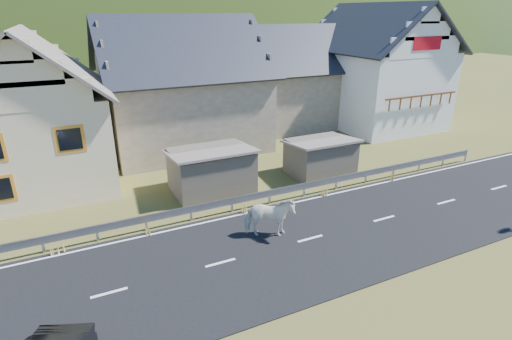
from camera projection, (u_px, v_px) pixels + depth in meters
ground at (310, 239)px, 16.65m from camera, size 160.00×160.00×0.00m
road at (310, 239)px, 16.65m from camera, size 60.00×7.00×0.04m
lane_markings at (310, 239)px, 16.64m from camera, size 60.00×6.60×0.01m
guardrail at (270, 194)px, 19.53m from camera, size 28.10×0.09×0.75m
shed_left at (211, 171)px, 20.89m from camera, size 4.30×3.30×2.40m
shed_right at (320, 157)px, 23.12m from camera, size 3.80×2.90×2.20m
house_cream at (30, 103)px, 21.08m from camera, size 7.80×9.80×8.30m
house_stone_a at (181, 78)px, 27.11m from camera, size 10.80×9.80×8.90m
house_stone_b at (293, 72)px, 32.95m from camera, size 9.80×8.80×8.10m
house_white at (375, 62)px, 32.54m from camera, size 8.80×10.80×9.70m
mountain at (96, 82)px, 176.88m from camera, size 440.00×280.00×260.00m
horse at (269, 217)px, 16.52m from camera, size 1.73×2.30×1.77m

